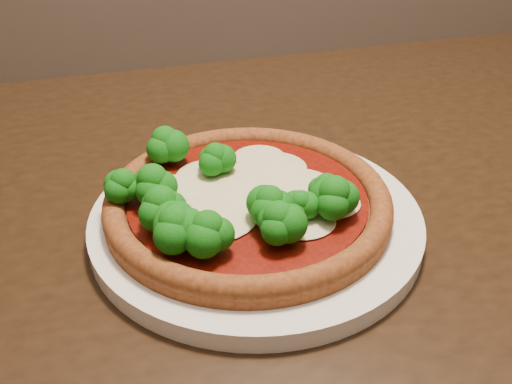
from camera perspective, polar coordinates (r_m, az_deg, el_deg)
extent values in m
cube|color=black|center=(0.63, 5.74, -0.81)|extent=(1.32, 0.98, 0.04)
cylinder|color=black|center=(1.33, 21.95, -2.50)|extent=(0.06, 0.06, 0.71)
cylinder|color=white|center=(0.55, 0.00, -2.73)|extent=(0.31, 0.31, 0.02)
cylinder|color=brown|center=(0.54, -0.80, -1.26)|extent=(0.27, 0.27, 0.01)
torus|color=brown|center=(0.54, -0.81, -0.64)|extent=(0.27, 0.27, 0.02)
cylinder|color=#690D05|center=(0.54, -0.81, -0.60)|extent=(0.22, 0.22, 0.00)
ellipsoid|color=beige|center=(0.58, 1.39, 2.50)|extent=(0.06, 0.06, 0.01)
ellipsoid|color=beige|center=(0.53, 7.47, -1.10)|extent=(0.06, 0.05, 0.00)
ellipsoid|color=beige|center=(0.54, -0.62, 0.32)|extent=(0.09, 0.08, 0.01)
ellipsoid|color=beige|center=(0.60, 0.29, 3.62)|extent=(0.05, 0.05, 0.00)
ellipsoid|color=beige|center=(0.50, 4.54, -2.91)|extent=(0.06, 0.06, 0.00)
ellipsoid|color=beige|center=(0.54, -8.16, 0.09)|extent=(0.07, 0.06, 0.01)
ellipsoid|color=beige|center=(0.57, -4.41, 1.67)|extent=(0.07, 0.07, 0.01)
ellipsoid|color=beige|center=(0.51, -4.66, -2.47)|extent=(0.09, 0.08, 0.01)
ellipsoid|color=beige|center=(0.55, 3.98, 0.48)|extent=(0.08, 0.07, 0.01)
ellipsoid|color=beige|center=(0.58, 1.55, 2.47)|extent=(0.07, 0.07, 0.01)
ellipsoid|color=#168815|center=(0.45, -4.85, -3.75)|extent=(0.05, 0.05, 0.04)
ellipsoid|color=#168815|center=(0.56, -4.07, 3.54)|extent=(0.04, 0.04, 0.03)
ellipsoid|color=#168815|center=(0.49, -9.50, -1.22)|extent=(0.05, 0.05, 0.04)
ellipsoid|color=#168815|center=(0.53, -13.12, 0.84)|extent=(0.04, 0.04, 0.03)
ellipsoid|color=#168815|center=(0.46, 2.28, -2.74)|extent=(0.05, 0.05, 0.04)
ellipsoid|color=#168815|center=(0.50, 7.84, -0.24)|extent=(0.05, 0.05, 0.04)
ellipsoid|color=#168815|center=(0.48, 1.39, -1.07)|extent=(0.05, 0.05, 0.04)
ellipsoid|color=#168815|center=(0.46, -8.03, -3.29)|extent=(0.05, 0.05, 0.04)
ellipsoid|color=#168815|center=(0.51, 7.05, 0.46)|extent=(0.04, 0.04, 0.03)
ellipsoid|color=#168815|center=(0.47, -7.75, -2.77)|extent=(0.05, 0.05, 0.04)
ellipsoid|color=#168815|center=(0.58, -9.07, 4.99)|extent=(0.05, 0.05, 0.04)
ellipsoid|color=#168815|center=(0.52, -10.28, 1.06)|extent=(0.05, 0.05, 0.04)
ellipsoid|color=#168815|center=(0.49, 4.50, -1.13)|extent=(0.03, 0.03, 0.03)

